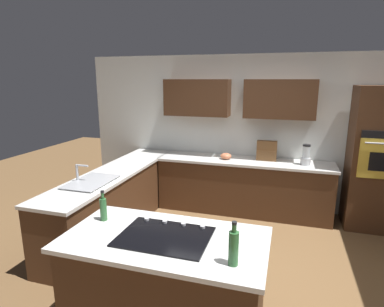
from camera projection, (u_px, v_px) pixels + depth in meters
ground_plane at (230, 268)px, 3.78m from camera, size 14.00×14.00×0.00m
wall_back at (250, 125)px, 5.38m from camera, size 6.00×0.44×2.60m
lower_cabinets_back at (243, 187)px, 5.31m from camera, size 2.80×0.60×0.86m
countertop_back at (244, 161)px, 5.21m from camera, size 2.84×0.64×0.04m
lower_cabinets_side at (116, 201)px, 4.71m from camera, size 0.60×2.90×0.86m
countertop_side at (114, 172)px, 4.60m from camera, size 0.64×2.94×0.04m
island_base at (166, 286)px, 2.78m from camera, size 1.64×0.84×0.86m
island_top at (165, 239)px, 2.67m from camera, size 1.72×0.92×0.04m
wall_oven at (379, 159)px, 4.61m from camera, size 0.80×0.66×2.11m
sink_unit at (91, 181)px, 4.07m from camera, size 0.46×0.70×0.23m
cooktop at (165, 236)px, 2.67m from camera, size 0.76×0.56×0.03m
blender at (306, 156)px, 4.89m from camera, size 0.15×0.15×0.32m
mixing_bowl at (226, 156)px, 5.26m from camera, size 0.18×0.18×0.10m
spice_rack at (267, 151)px, 5.14m from camera, size 0.32×0.11×0.33m
oil_bottle at (103, 208)px, 2.96m from camera, size 0.06×0.06×0.29m
second_bottle at (234, 247)px, 2.24m from camera, size 0.07×0.07×0.33m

